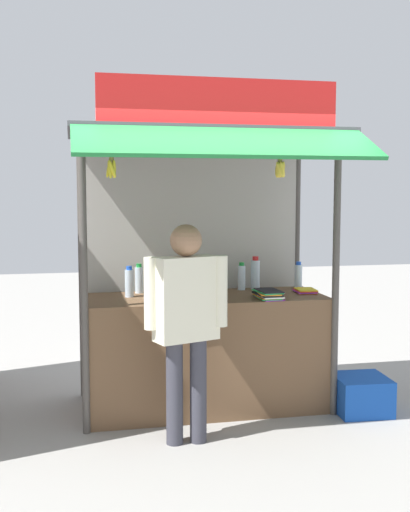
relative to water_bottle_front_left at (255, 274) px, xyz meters
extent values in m
plane|color=gray|center=(-0.55, -0.32, -1.13)|extent=(20.00, 20.00, 0.00)
cube|color=brown|center=(-0.55, -0.32, -0.64)|extent=(2.07, 0.79, 0.99)
cylinder|color=#4C4742|center=(-1.58, -0.71, 0.05)|extent=(0.06, 0.06, 2.36)
cylinder|color=#4C4742|center=(0.49, -0.71, 0.05)|extent=(0.06, 0.06, 2.36)
cylinder|color=#4C4742|center=(-1.58, 0.24, 0.05)|extent=(0.06, 0.06, 2.36)
cylinder|color=#4C4742|center=(0.49, 0.24, 0.05)|extent=(0.06, 0.06, 2.36)
cube|color=#B7B2A8|center=(-0.55, 0.24, 0.02)|extent=(2.03, 0.04, 2.31)
cube|color=#3F3F44|center=(-0.55, -0.34, 1.25)|extent=(2.27, 1.15, 0.04)
cube|color=#1E7A38|center=(-0.55, -1.16, 1.11)|extent=(2.23, 0.51, 0.26)
cube|color=red|center=(-0.55, -0.86, 1.44)|extent=(1.87, 0.04, 0.35)
cylinder|color=#59544C|center=(-0.55, -0.81, 1.15)|extent=(1.97, 0.02, 0.02)
cylinder|color=silver|center=(0.00, 0.00, -0.01)|extent=(0.09, 0.09, 0.27)
cylinder|color=red|center=(0.00, 0.00, 0.14)|extent=(0.06, 0.06, 0.04)
cylinder|color=silver|center=(0.40, -0.07, -0.03)|extent=(0.07, 0.07, 0.22)
cylinder|color=blue|center=(0.40, -0.07, 0.10)|extent=(0.05, 0.05, 0.03)
cylinder|color=silver|center=(-1.09, -0.02, -0.03)|extent=(0.07, 0.07, 0.23)
cylinder|color=#198C33|center=(-1.09, -0.02, 0.11)|extent=(0.05, 0.05, 0.03)
cylinder|color=silver|center=(-0.81, 0.01, -0.02)|extent=(0.08, 0.08, 0.25)
cylinder|color=#198C33|center=(-0.81, 0.01, 0.13)|extent=(0.05, 0.05, 0.03)
cylinder|color=silver|center=(-0.14, -0.03, -0.03)|extent=(0.07, 0.07, 0.22)
cylinder|color=#198C33|center=(-0.14, -0.03, 0.10)|extent=(0.05, 0.05, 0.03)
cylinder|color=silver|center=(-1.19, -0.22, -0.02)|extent=(0.07, 0.07, 0.24)
cylinder|color=blue|center=(-1.19, -0.22, 0.11)|extent=(0.05, 0.05, 0.03)
cube|color=orange|center=(0.37, -0.32, -0.14)|extent=(0.19, 0.24, 0.01)
cube|color=purple|center=(0.36, -0.33, -0.13)|extent=(0.18, 0.23, 0.01)
cube|color=red|center=(0.37, -0.33, -0.12)|extent=(0.17, 0.23, 0.01)
cube|color=yellow|center=(0.38, -0.32, -0.11)|extent=(0.18, 0.23, 0.01)
cube|color=red|center=(-0.87, -0.64, -0.14)|extent=(0.24, 0.29, 0.01)
cube|color=white|center=(-0.86, -0.65, -0.13)|extent=(0.22, 0.28, 0.01)
cube|color=blue|center=(-0.86, -0.64, -0.12)|extent=(0.22, 0.28, 0.01)
cube|color=purple|center=(-0.86, -0.64, -0.10)|extent=(0.21, 0.28, 0.01)
cube|color=orange|center=(-0.87, -0.64, -0.09)|extent=(0.21, 0.28, 0.01)
cube|color=white|center=(-0.87, -0.65, -0.08)|extent=(0.23, 0.29, 0.01)
cube|color=purple|center=(-0.04, -0.56, -0.14)|extent=(0.19, 0.31, 0.01)
cube|color=green|center=(-0.06, -0.56, -0.13)|extent=(0.18, 0.30, 0.01)
cube|color=orange|center=(-0.05, -0.55, -0.12)|extent=(0.18, 0.30, 0.01)
cube|color=white|center=(-0.04, -0.56, -0.12)|extent=(0.18, 0.30, 0.01)
cube|color=black|center=(-0.05, -0.55, -0.10)|extent=(0.20, 0.31, 0.01)
cube|color=orange|center=(-0.05, -0.55, -0.09)|extent=(0.20, 0.32, 0.01)
cube|color=green|center=(-0.06, -0.56, -0.08)|extent=(0.20, 0.31, 0.01)
cube|color=black|center=(-0.04, -0.56, -0.07)|extent=(0.19, 0.31, 0.01)
cylinder|color=#332D23|center=(-1.37, -0.81, 1.08)|extent=(0.01, 0.01, 0.11)
cylinder|color=olive|center=(-1.37, -0.81, 1.00)|extent=(0.04, 0.04, 0.04)
ellipsoid|color=yellow|center=(-1.35, -0.81, 0.93)|extent=(0.03, 0.07, 0.14)
ellipsoid|color=yellow|center=(-1.36, -0.80, 0.92)|extent=(0.06, 0.04, 0.14)
ellipsoid|color=yellow|center=(-1.39, -0.80, 0.93)|extent=(0.06, 0.07, 0.15)
ellipsoid|color=yellow|center=(-1.38, -0.82, 0.92)|extent=(0.05, 0.06, 0.14)
ellipsoid|color=yellow|center=(-1.36, -0.84, 0.93)|extent=(0.08, 0.04, 0.14)
cylinder|color=#332D23|center=(-0.05, -0.81, 1.08)|extent=(0.01, 0.01, 0.11)
cylinder|color=olive|center=(-0.05, -0.81, 1.01)|extent=(0.04, 0.04, 0.04)
ellipsoid|color=yellow|center=(-0.02, -0.81, 0.93)|extent=(0.04, 0.08, 0.14)
ellipsoid|color=yellow|center=(-0.03, -0.80, 0.93)|extent=(0.07, 0.06, 0.14)
ellipsoid|color=yellow|center=(-0.05, -0.80, 0.93)|extent=(0.07, 0.05, 0.14)
ellipsoid|color=yellow|center=(-0.06, -0.80, 0.93)|extent=(0.06, 0.07, 0.14)
ellipsoid|color=yellow|center=(-0.06, -0.82, 0.93)|extent=(0.05, 0.06, 0.14)
ellipsoid|color=yellow|center=(-0.05, -0.83, 0.93)|extent=(0.08, 0.05, 0.14)
ellipsoid|color=yellow|center=(-0.03, -0.83, 0.93)|extent=(0.07, 0.06, 0.14)
cylinder|color=#383842|center=(-0.94, -1.06, -0.74)|extent=(0.13, 0.13, 0.79)
cylinder|color=#383842|center=(-0.76, -1.06, -0.74)|extent=(0.13, 0.13, 0.79)
cube|color=#EAE5C6|center=(-0.85, -1.06, -0.03)|extent=(0.51, 0.34, 0.63)
cylinder|color=#EAE5C6|center=(-1.11, -1.06, 0.02)|extent=(0.10, 0.10, 0.53)
cylinder|color=#EAE5C6|center=(-0.59, -1.06, 0.02)|extent=(0.10, 0.10, 0.53)
sphere|color=#936B4C|center=(-0.85, -1.06, 0.40)|extent=(0.24, 0.24, 0.24)
cube|color=#194CB2|center=(0.74, -0.72, -0.98)|extent=(0.47, 0.47, 0.31)
camera|label=1|loc=(-1.67, -5.63, 0.74)|focal=44.49mm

